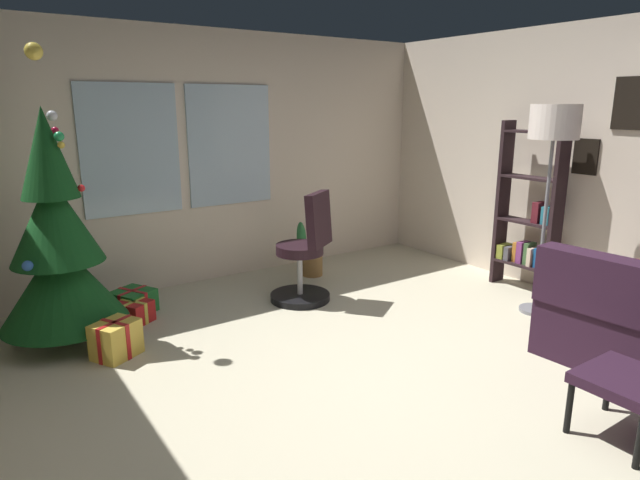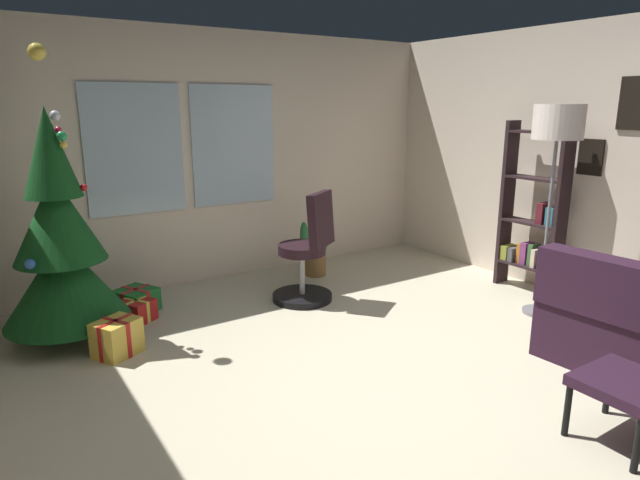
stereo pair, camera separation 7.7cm
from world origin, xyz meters
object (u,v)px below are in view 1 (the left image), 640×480
Objects in this scene: gift_box_green at (133,302)px; gift_box_gold at (116,339)px; footstool at (627,385)px; gift_box_red at (134,312)px; office_chair at (305,259)px; bookshelf at (529,218)px; holiday_tree at (58,249)px; potted_plant at (313,252)px; floor_lamp at (554,135)px.

gift_box_green is 1.10× the size of gift_box_gold.
gift_box_red is at bearing 118.83° from footstool.
office_chair is (-0.27, 2.78, 0.09)m from footstool.
office_chair is at bearing 6.07° from gift_box_gold.
holiday_tree is at bearing 162.73° from bookshelf.
footstool is 2.79m from office_chair.
holiday_tree is 1.34× the size of bookshelf.
holiday_tree is 3.32× the size of potted_plant.
holiday_tree is 5.24× the size of gift_box_green.
floor_lamp is at bearing -25.38° from holiday_tree.
footstool is at bearing -51.82° from gift_box_gold.
floor_lamp reaches higher than bookshelf.
gift_box_red is 0.81× the size of gift_box_green.
potted_plant is at bearing 19.30° from gift_box_gold.
floor_lamp is 2.59m from potted_plant.
office_chair is at bearing 154.37° from bookshelf.
footstool is 0.21× the size of holiday_tree.
potted_plant reaches higher than gift_box_green.
footstool is 0.46× the size of office_chair.
holiday_tree reaches higher than gift_box_green.
holiday_tree is 0.85m from gift_box_red.
potted_plant is (2.25, 0.79, 0.13)m from gift_box_gold.
holiday_tree is 6.47× the size of gift_box_red.
floor_lamp is (-0.43, -0.44, 0.83)m from bookshelf.
bookshelf is at bearing -21.17° from gift_box_red.
footstool is 3.85m from holiday_tree.
office_chair is 2.36m from floor_lamp.
gift_box_red is 0.51× the size of potted_plant.
gift_box_gold reaches higher than gift_box_green.
bookshelf reaches higher than gift_box_gold.
office_chair is (1.41, -0.61, 0.31)m from gift_box_green.
gift_box_green is 1.90m from potted_plant.
floor_lamp reaches higher than office_chair.
office_chair is (1.47, -0.39, 0.32)m from gift_box_red.
potted_plant is at bearing -0.36° from gift_box_green.
holiday_tree is 4.16m from bookshelf.
bookshelf is (1.97, -0.94, 0.31)m from office_chair.
gift_box_gold is 2.38m from potted_plant.
bookshelf is (1.69, 1.84, 0.40)m from footstool.
bookshelf is (3.97, -1.24, -0.03)m from holiday_tree.
bookshelf is at bearing -11.46° from gift_box_gold.
bookshelf is at bearing -25.63° from office_chair.
gift_box_red is 3.78m from floor_lamp.
bookshelf is 2.19m from potted_plant.
gift_box_red is 0.23m from gift_box_green.
holiday_tree is 2.13× the size of office_chair.
bookshelf is at bearing -24.68° from gift_box_green.
office_chair is (1.76, 0.19, 0.28)m from gift_box_gold.
holiday_tree is 0.93m from gift_box_green.
footstool is at bearing -63.53° from gift_box_green.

